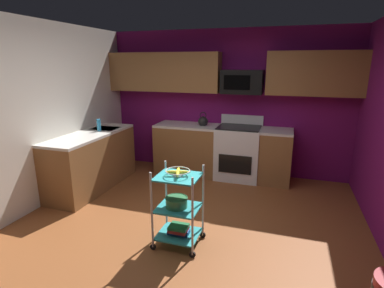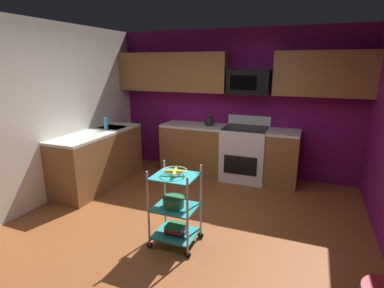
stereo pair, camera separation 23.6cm
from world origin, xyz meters
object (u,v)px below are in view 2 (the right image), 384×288
object	(u,v)px
microwave	(249,82)
book_stack	(176,229)
fruit_bowl	(175,172)
kettle	(210,121)
oven_range	(245,153)
mixing_bowl_large	(174,201)
dish_soap_bottle	(106,124)
rolling_cart	(175,207)

from	to	relation	value
microwave	book_stack	world-z (taller)	microwave
fruit_bowl	kettle	xyz separation A→B (m)	(-0.37, 2.30, 0.12)
fruit_bowl	kettle	size ratio (longest dim) A/B	1.03
oven_range	mixing_bowl_large	world-z (taller)	oven_range
microwave	kettle	world-z (taller)	microwave
book_stack	dish_soap_bottle	xyz separation A→B (m)	(-1.88, 1.31, 0.84)
rolling_cart	fruit_bowl	distance (m)	0.42
rolling_cart	dish_soap_bottle	xyz separation A→B (m)	(-1.88, 1.31, 0.57)
kettle	dish_soap_bottle	distance (m)	1.80
oven_range	fruit_bowl	size ratio (longest dim) A/B	4.04
rolling_cart	kettle	size ratio (longest dim) A/B	3.47
dish_soap_bottle	mixing_bowl_large	bearing A→B (deg)	-35.16
microwave	dish_soap_bottle	bearing A→B (deg)	-153.28
mixing_bowl_large	microwave	bearing A→B (deg)	82.76
book_stack	dish_soap_bottle	distance (m)	2.44
fruit_bowl	mixing_bowl_large	distance (m)	0.36
fruit_bowl	dish_soap_bottle	bearing A→B (deg)	145.13
mixing_bowl_large	dish_soap_bottle	distance (m)	2.33
mixing_bowl_large	dish_soap_bottle	xyz separation A→B (m)	(-1.86, 1.31, 0.50)
rolling_cart	kettle	xyz separation A→B (m)	(-0.37, 2.30, 0.54)
mixing_bowl_large	kettle	size ratio (longest dim) A/B	0.95
fruit_bowl	rolling_cart	bearing A→B (deg)	180.00
fruit_bowl	oven_range	bearing A→B (deg)	82.93
rolling_cart	mixing_bowl_large	size ratio (longest dim) A/B	3.63
oven_range	book_stack	world-z (taller)	oven_range
fruit_bowl	mixing_bowl_large	size ratio (longest dim) A/B	1.08
book_stack	dish_soap_bottle	size ratio (longest dim) A/B	1.23
mixing_bowl_large	kettle	bearing A→B (deg)	98.74
microwave	book_stack	size ratio (longest dim) A/B	2.85
mixing_bowl_large	dish_soap_bottle	size ratio (longest dim) A/B	1.26
microwave	mixing_bowl_large	size ratio (longest dim) A/B	2.78
book_stack	kettle	size ratio (longest dim) A/B	0.93
microwave	fruit_bowl	distance (m)	2.56
rolling_cart	mixing_bowl_large	bearing A→B (deg)	180.00
microwave	kettle	size ratio (longest dim) A/B	2.65
oven_range	rolling_cart	xyz separation A→B (m)	(-0.29, -2.30, -0.03)
microwave	dish_soap_bottle	size ratio (longest dim) A/B	3.50
rolling_cart	book_stack	bearing A→B (deg)	-57.99
oven_range	kettle	bearing A→B (deg)	-179.66
fruit_bowl	mixing_bowl_large	bearing A→B (deg)	180.00
fruit_bowl	book_stack	size ratio (longest dim) A/B	1.11
dish_soap_bottle	oven_range	bearing A→B (deg)	24.46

